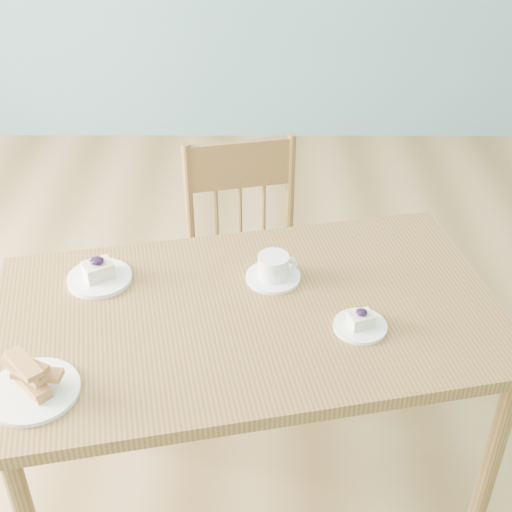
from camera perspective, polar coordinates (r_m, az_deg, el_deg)
room at (r=1.66m, az=-14.29°, el=14.67°), size 5.01×5.01×2.71m
dining_table at (r=1.92m, az=-0.47°, el=-5.98°), size 1.44×1.00×0.70m
dining_chair at (r=2.49m, az=-0.66°, el=-0.81°), size 0.47×0.45×0.87m
cheesecake_plate_near at (r=1.83m, az=8.36°, el=-5.35°), size 0.14×0.14×0.06m
cheesecake_plate_far at (r=2.02m, az=-12.45°, el=-1.47°), size 0.18×0.18×0.08m
coffee_cup at (r=1.97m, az=1.43°, el=-1.07°), size 0.15×0.15×0.08m
biscotti_plate at (r=1.71m, az=-17.52°, el=-9.66°), size 0.21×0.21×0.10m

